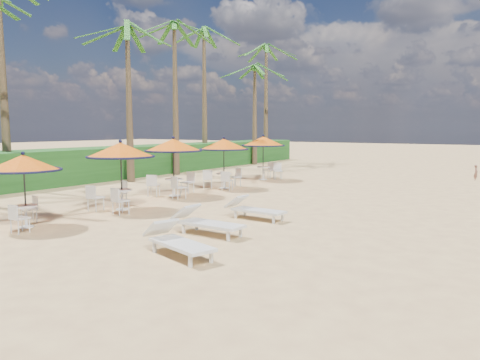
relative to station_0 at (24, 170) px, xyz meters
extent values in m
plane|color=tan|center=(4.87, 0.38, -1.72)|extent=(160.00, 160.00, 0.00)
cube|color=#194716|center=(-8.63, 11.38, -0.82)|extent=(3.00, 40.00, 1.80)
cylinder|color=black|center=(0.00, 0.01, -0.64)|extent=(0.05, 0.05, 2.16)
cone|color=orange|center=(0.00, 0.01, 0.21)|extent=(2.16, 2.16, 0.47)
torus|color=black|center=(0.00, 0.01, -0.01)|extent=(2.16, 2.16, 0.07)
sphere|color=black|center=(0.00, 0.01, 0.48)|extent=(0.11, 0.11, 0.11)
cylinder|color=silver|center=(0.00, 0.01, -1.08)|extent=(0.66, 0.66, 0.04)
cylinder|color=silver|center=(0.00, 0.01, -1.39)|extent=(0.08, 0.08, 0.66)
cylinder|color=black|center=(0.13, 3.65, -0.51)|extent=(0.05, 0.05, 2.42)
cone|color=orange|center=(0.13, 3.65, 0.44)|extent=(2.42, 2.42, 0.53)
torus|color=black|center=(0.13, 3.65, 0.20)|extent=(2.42, 2.42, 0.07)
sphere|color=black|center=(0.13, 3.65, 0.74)|extent=(0.13, 0.13, 0.13)
cylinder|color=silver|center=(0.13, 3.65, -1.00)|extent=(0.74, 0.74, 0.04)
cylinder|color=silver|center=(0.13, 3.65, -1.35)|extent=(0.08, 0.08, 0.74)
cylinder|color=black|center=(-0.55, 7.27, -0.48)|extent=(0.05, 0.05, 2.47)
cone|color=orange|center=(-0.55, 7.27, 0.49)|extent=(2.47, 2.47, 0.54)
torus|color=black|center=(-0.55, 7.27, 0.24)|extent=(2.47, 2.47, 0.08)
sphere|color=black|center=(-0.55, 7.27, 0.80)|extent=(0.13, 0.13, 0.13)
cylinder|color=silver|center=(-0.55, 7.27, -0.99)|extent=(0.75, 0.75, 0.04)
cylinder|color=silver|center=(-0.55, 7.27, -1.34)|extent=(0.09, 0.09, 0.75)
cylinder|color=black|center=(-0.22, 10.59, -0.51)|extent=(0.05, 0.05, 2.41)
cone|color=orange|center=(-0.22, 10.59, 0.43)|extent=(2.41, 2.41, 0.52)
torus|color=black|center=(-0.22, 10.59, 0.19)|extent=(2.41, 2.41, 0.07)
sphere|color=black|center=(-0.22, 10.59, 0.73)|extent=(0.13, 0.13, 0.13)
cylinder|color=silver|center=(-0.22, 10.59, -1.01)|extent=(0.73, 0.73, 0.04)
cylinder|color=silver|center=(-0.22, 10.59, -1.35)|extent=(0.08, 0.08, 0.73)
cylinder|color=black|center=(-0.48, 14.86, -0.49)|extent=(0.05, 0.05, 2.45)
cone|color=orange|center=(-0.48, 14.86, 0.47)|extent=(2.45, 2.45, 0.53)
torus|color=black|center=(-0.48, 14.86, 0.22)|extent=(2.45, 2.45, 0.07)
sphere|color=black|center=(-0.48, 14.86, 0.78)|extent=(0.13, 0.13, 0.13)
cylinder|color=silver|center=(-0.48, 14.86, -0.99)|extent=(0.75, 0.75, 0.04)
cylinder|color=silver|center=(-0.48, 14.86, -1.34)|extent=(0.09, 0.09, 0.75)
cube|color=silver|center=(5.97, -0.02, -1.41)|extent=(1.97, 1.21, 0.08)
cube|color=silver|center=(5.09, 0.26, -1.17)|extent=(0.79, 0.83, 0.46)
cube|color=silver|center=(5.97, -0.02, -1.59)|extent=(0.07, 0.07, 0.26)
cube|color=silver|center=(5.23, 2.13, -1.41)|extent=(1.92, 0.77, 0.08)
cube|color=silver|center=(4.29, 2.17, -1.16)|extent=(0.66, 0.72, 0.47)
cube|color=silver|center=(5.23, 2.13, -1.58)|extent=(0.07, 0.07, 0.27)
cube|color=silver|center=(5.20, 4.72, -1.43)|extent=(1.80, 0.75, 0.07)
cube|color=silver|center=(4.32, 4.77, -1.20)|extent=(0.63, 0.68, 0.44)
cube|color=silver|center=(5.20, 4.72, -1.59)|extent=(0.06, 0.06, 0.25)
cone|color=brown|center=(-8.79, 4.74, 3.16)|extent=(0.44, 0.44, 9.75)
cone|color=brown|center=(-6.02, 10.06, 2.30)|extent=(0.44, 0.44, 8.04)
sphere|color=#255A19|center=(-6.02, 10.06, 6.32)|extent=(0.56, 0.56, 0.56)
cone|color=brown|center=(-6.62, 14.55, 2.85)|extent=(0.44, 0.44, 9.13)
sphere|color=#255A19|center=(-6.62, 14.55, 7.41)|extent=(0.56, 0.56, 0.56)
cone|color=brown|center=(-8.48, 20.01, 3.23)|extent=(0.44, 0.44, 9.89)
sphere|color=#255A19|center=(-8.48, 20.01, 8.17)|extent=(0.56, 0.56, 0.56)
cone|color=brown|center=(-6.76, 24.37, 2.10)|extent=(0.44, 0.44, 7.63)
sphere|color=#255A19|center=(-6.76, 24.37, 5.91)|extent=(0.56, 0.56, 0.56)
cone|color=brown|center=(-7.39, 27.29, 3.10)|extent=(0.44, 0.44, 9.64)
sphere|color=#255A19|center=(-7.39, 27.29, 7.92)|extent=(0.56, 0.56, 0.56)
imported|color=brown|center=(9.72, 20.94, -1.25)|extent=(0.26, 0.36, 0.93)
camera|label=1|loc=(12.68, -8.01, 1.22)|focal=35.00mm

